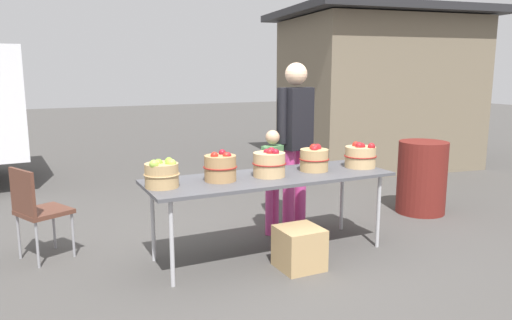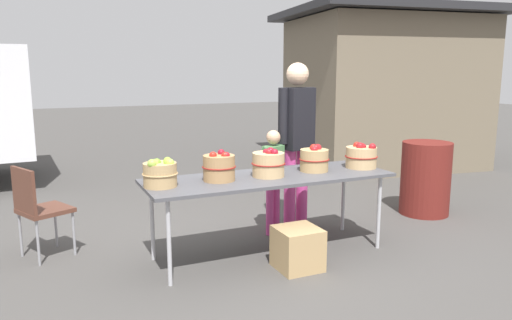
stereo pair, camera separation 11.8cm
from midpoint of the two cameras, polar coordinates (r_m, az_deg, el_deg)
ground_plane at (r=4.74m, az=0.88°, el=-10.77°), size 40.00×40.00×0.00m
market_table at (r=4.53m, az=0.91°, el=-2.36°), size 2.30×0.76×0.75m
apple_basket_green_0 at (r=4.15m, az=-11.67°, el=-1.58°), size 0.30×0.30×0.25m
apple_basket_red_0 at (r=4.32m, az=-4.93°, el=-0.85°), size 0.30×0.30×0.27m
apple_basket_red_1 at (r=4.48m, az=0.80°, el=-0.43°), size 0.31×0.31×0.27m
apple_basket_red_2 at (r=4.76m, az=6.06°, el=0.14°), size 0.29×0.29×0.26m
apple_basket_red_3 at (r=5.01m, az=11.36°, el=0.45°), size 0.32×0.32×0.26m
vendor_adult at (r=5.30m, az=3.95°, el=3.25°), size 0.46×0.31×1.79m
child_customer at (r=5.11m, az=1.25°, el=-1.58°), size 0.26×0.22×1.10m
food_kiosk at (r=9.30m, az=13.43°, el=8.13°), size 3.88×3.37×2.74m
folding_chair at (r=4.87m, az=-24.80°, el=-4.88°), size 0.53×0.53×0.86m
trash_barrel at (r=6.23m, az=18.17°, el=-1.92°), size 0.58×0.58×0.87m
produce_crate at (r=4.36m, az=4.25°, el=-10.14°), size 0.37×0.37×0.37m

